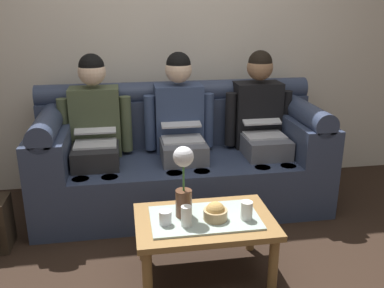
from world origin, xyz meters
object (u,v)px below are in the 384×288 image
couch (181,159)px  flower_vase (184,179)px  cup_near_left (186,216)px  cup_far_center (247,210)px  coffee_table (205,226)px  person_left (95,129)px  cup_near_right (165,218)px  person_right (261,122)px  snack_bowl (215,213)px  person_middle (181,126)px

couch → flower_vase: (-0.12, -0.97, 0.25)m
cup_near_left → cup_far_center: cup_near_left is taller
cup_near_left → coffee_table: bearing=34.8°
person_left → flower_vase: person_left is taller
cup_near_left → person_left: bearing=116.2°
couch → coffee_table: couch is taller
person_left → cup_near_right: person_left is taller
person_left → cup_far_center: bearing=-50.1°
couch → coffee_table: (-0.00, -1.01, -0.04)m
person_left → cup_near_left: person_left is taller
coffee_table → cup_near_left: cup_near_left is taller
person_right → cup_far_center: (-0.42, -1.07, -0.21)m
couch → flower_vase: bearing=-96.9°
cup_near_left → flower_vase: bearing=88.8°
person_left → snack_bowl: bearing=-55.6°
snack_bowl → person_middle: bearing=93.1°
cup_near_right → flower_vase: bearing=34.5°
person_left → person_right: (1.32, -0.00, 0.00)m
cup_near_right → cup_far_center: cup_far_center is taller
person_right → person_middle: bearing=-180.0°
coffee_table → couch: bearing=90.0°
person_left → person_middle: size_ratio=1.00×
cup_near_left → person_right: bearing=54.5°
person_middle → cup_near_left: person_middle is taller
person_middle → cup_far_center: 1.11m
person_left → person_right: size_ratio=1.00×
person_middle → snack_bowl: size_ratio=8.78×
person_middle → cup_near_left: (-0.12, -1.09, -0.21)m
cup_near_left → cup_far_center: bearing=3.8°
person_middle → cup_near_right: 1.10m
cup_far_center → person_middle: bearing=102.4°
cup_near_right → cup_near_left: bearing=-19.5°
cup_near_right → person_left: bearing=111.9°
person_middle → snack_bowl: bearing=-86.9°
cup_near_left → snack_bowl: bearing=15.4°
person_right → coffee_table: person_right is taller
person_right → coffee_table: bearing=-123.2°
flower_vase → cup_far_center: size_ratio=3.95×
person_left → cup_near_right: (0.42, -1.05, -0.23)m
couch → cup_near_right: size_ratio=27.80×
person_right → snack_bowl: (-0.60, -1.04, -0.23)m
person_middle → person_right: (0.66, 0.00, -0.00)m
coffee_table → cup_far_center: cup_far_center is taller
coffee_table → cup_near_left: bearing=-145.2°
cup_near_right → coffee_table: bearing=10.4°
cup_near_left → cup_near_right: bearing=160.5°
snack_bowl → cup_far_center: size_ratio=1.28×
person_middle → cup_near_left: size_ratio=10.07×
person_middle → coffee_table: size_ratio=1.50×
couch → cup_near_left: couch is taller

